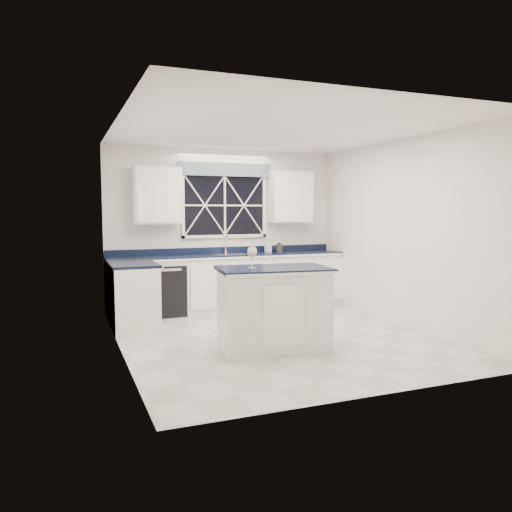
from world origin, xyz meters
name	(u,v)px	position (x,y,z in m)	size (l,w,h in m)	color
ground	(277,337)	(0.00, 0.00, 0.00)	(4.50, 4.50, 0.00)	beige
back_wall	(224,229)	(0.00, 2.25, 1.35)	(4.00, 0.10, 2.70)	white
base_cabinets	(214,286)	(-0.33, 1.78, 0.45)	(3.99, 1.60, 0.90)	white
countertop	(230,255)	(0.00, 1.95, 0.92)	(3.98, 0.64, 0.04)	black
dishwasher	(165,289)	(-1.10, 1.95, 0.41)	(0.60, 0.58, 0.82)	black
window	(225,201)	(0.00, 2.20, 1.83)	(1.65, 0.09, 1.26)	black
upper_cabinets	(227,196)	(0.00, 2.08, 1.90)	(3.10, 0.34, 0.90)	white
faucet	(226,244)	(0.00, 2.14, 1.10)	(0.05, 0.20, 0.30)	silver
island	(274,307)	(-0.25, -0.46, 0.50)	(1.41, 0.95, 0.99)	white
rug	(279,315)	(0.56, 1.18, 0.01)	(1.36, 0.84, 0.02)	#AFAFAA
kettle	(279,247)	(0.94, 2.04, 1.02)	(0.24, 0.19, 0.18)	#2D2D2F
wine_glass	(252,253)	(-0.52, -0.44, 1.17)	(0.11, 0.11, 0.27)	silver
soap_bottle	(268,246)	(0.74, 2.06, 1.04)	(0.09, 0.10, 0.21)	silver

